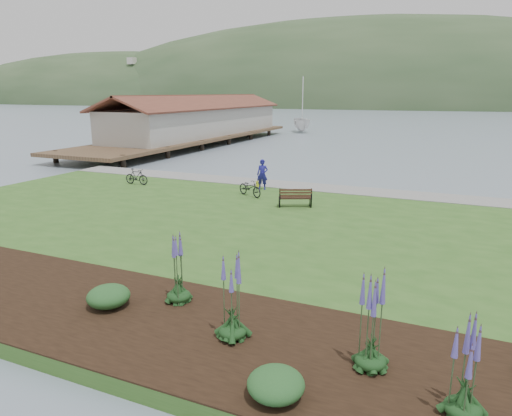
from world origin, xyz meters
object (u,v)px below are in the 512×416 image
(bicycle_a, at_px, (250,187))
(sailboat, at_px, (302,132))
(park_bench, at_px, (295,197))
(person, at_px, (262,172))

(bicycle_a, height_order, sailboat, sailboat)
(sailboat, bearing_deg, park_bench, -99.72)
(person, distance_m, bicycle_a, 1.92)
(person, height_order, bicycle_a, person)
(bicycle_a, relative_size, sailboat, 0.07)
(person, xyz_separation_m, sailboat, (-11.11, 41.24, -1.39))
(park_bench, bearing_deg, person, 109.64)
(person, relative_size, sailboat, 0.08)
(sailboat, bearing_deg, person, -102.29)
(person, height_order, sailboat, sailboat)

